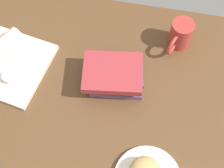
# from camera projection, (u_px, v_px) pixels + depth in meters

# --- Properties ---
(dining_table) EXTENTS (1.10, 0.90, 0.04)m
(dining_table) POSITION_uv_depth(u_px,v_px,m) (81.00, 108.00, 1.10)
(dining_table) COLOR brown
(dining_table) RESTS_ON ground
(square_plate) EXTENTS (0.30, 0.30, 0.02)m
(square_plate) POSITION_uv_depth(u_px,v_px,m) (9.00, 65.00, 1.15)
(square_plate) COLOR silver
(square_plate) RESTS_ON dining_table
(sauce_cup) EXTENTS (0.05, 0.05, 0.02)m
(sauce_cup) POSITION_uv_depth(u_px,v_px,m) (9.00, 77.00, 1.10)
(sauce_cup) COLOR silver
(sauce_cup) RESTS_ON square_plate
(breakfast_wrap) EXTENTS (0.13, 0.15, 0.07)m
(breakfast_wrap) POSITION_uv_depth(u_px,v_px,m) (4.00, 47.00, 1.13)
(breakfast_wrap) COLOR beige
(breakfast_wrap) RESTS_ON square_plate
(book_stack) EXTENTS (0.21, 0.19, 0.08)m
(book_stack) POSITION_uv_depth(u_px,v_px,m) (114.00, 75.00, 1.09)
(book_stack) COLOR #6B4C7A
(book_stack) RESTS_ON dining_table
(coffee_mug) EXTENTS (0.08, 0.13, 0.10)m
(coffee_mug) POSITION_uv_depth(u_px,v_px,m) (180.00, 35.00, 1.15)
(coffee_mug) COLOR #B23833
(coffee_mug) RESTS_ON dining_table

